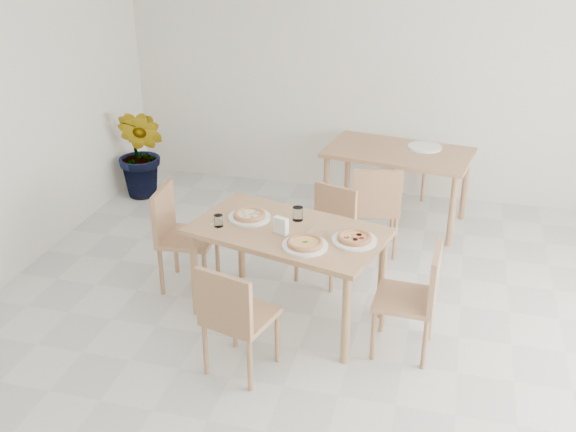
% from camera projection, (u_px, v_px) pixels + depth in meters
% --- Properties ---
extents(main_table, '(1.56, 1.13, 0.75)m').
position_uv_depth(main_table, '(288.00, 240.00, 5.01)').
color(main_table, '#A37453').
rests_on(main_table, ground).
extents(chair_south, '(0.51, 0.51, 0.84)m').
position_uv_depth(chair_south, '(234.00, 314.00, 4.43)').
color(chair_south, tan).
rests_on(chair_south, ground).
extents(chair_north, '(0.50, 0.50, 0.79)m').
position_uv_depth(chair_north, '(329.00, 227.00, 5.67)').
color(chair_north, tan).
rests_on(chair_north, ground).
extents(chair_west, '(0.46, 0.46, 0.87)m').
position_uv_depth(chair_west, '(178.00, 230.00, 5.51)').
color(chair_west, tan).
rests_on(chair_west, ground).
extents(chair_east, '(0.43, 0.43, 0.84)m').
position_uv_depth(chair_east, '(417.00, 293.00, 4.66)').
color(chair_east, tan).
rests_on(chair_east, ground).
extents(plate_margherita, '(0.32, 0.32, 0.02)m').
position_uv_depth(plate_margherita, '(305.00, 246.00, 4.72)').
color(plate_margherita, white).
rests_on(plate_margherita, main_table).
extents(plate_mushroom, '(0.32, 0.32, 0.02)m').
position_uv_depth(plate_mushroom, '(249.00, 217.00, 5.14)').
color(plate_mushroom, white).
rests_on(plate_mushroom, main_table).
extents(plate_pepperoni, '(0.32, 0.32, 0.02)m').
position_uv_depth(plate_pepperoni, '(354.00, 240.00, 4.79)').
color(plate_pepperoni, white).
rests_on(plate_pepperoni, main_table).
extents(pizza_margherita, '(0.27, 0.27, 0.03)m').
position_uv_depth(pizza_margherita, '(305.00, 243.00, 4.71)').
color(pizza_margherita, tan).
rests_on(pizza_margherita, plate_margherita).
extents(pizza_mushroom, '(0.31, 0.31, 0.03)m').
position_uv_depth(pizza_mushroom, '(249.00, 215.00, 5.13)').
color(pizza_mushroom, tan).
rests_on(pizza_mushroom, plate_mushroom).
extents(pizza_pepperoni, '(0.29, 0.29, 0.03)m').
position_uv_depth(pizza_pepperoni, '(355.00, 237.00, 4.78)').
color(pizza_pepperoni, tan).
rests_on(pizza_pepperoni, plate_pepperoni).
extents(tumbler_a, '(0.07, 0.07, 0.09)m').
position_uv_depth(tumbler_a, '(218.00, 221.00, 5.00)').
color(tumbler_a, white).
rests_on(tumbler_a, main_table).
extents(tumbler_b, '(0.08, 0.08, 0.10)m').
position_uv_depth(tumbler_b, '(298.00, 214.00, 5.10)').
color(tumbler_b, white).
rests_on(tumbler_b, main_table).
extents(napkin_holder, '(0.13, 0.10, 0.13)m').
position_uv_depth(napkin_holder, '(281.00, 226.00, 4.87)').
color(napkin_holder, silver).
rests_on(napkin_holder, main_table).
extents(fork_a, '(0.07, 0.16, 0.01)m').
position_uv_depth(fork_a, '(309.00, 230.00, 4.96)').
color(fork_a, silver).
rests_on(fork_a, main_table).
extents(fork_b, '(0.02, 0.18, 0.01)m').
position_uv_depth(fork_b, '(214.00, 222.00, 5.09)').
color(fork_b, silver).
rests_on(fork_b, main_table).
extents(second_table, '(1.49, 1.00, 0.75)m').
position_uv_depth(second_table, '(398.00, 159.00, 6.57)').
color(second_table, tan).
rests_on(second_table, ground).
extents(chair_back_s, '(0.50, 0.50, 0.87)m').
position_uv_depth(chair_back_s, '(376.00, 204.00, 6.00)').
color(chair_back_s, tan).
rests_on(chair_back_s, ground).
extents(chair_back_n, '(0.40, 0.40, 0.77)m').
position_uv_depth(chair_back_n, '(411.00, 154.00, 7.33)').
color(chair_back_n, tan).
rests_on(chair_back_n, ground).
extents(plate_empty, '(0.33, 0.33, 0.02)m').
position_uv_depth(plate_empty, '(425.00, 147.00, 6.60)').
color(plate_empty, white).
rests_on(plate_empty, second_table).
extents(potted_plant, '(0.69, 0.64, 1.01)m').
position_uv_depth(potted_plant, '(142.00, 153.00, 7.17)').
color(potted_plant, '#306C20').
rests_on(potted_plant, ground).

